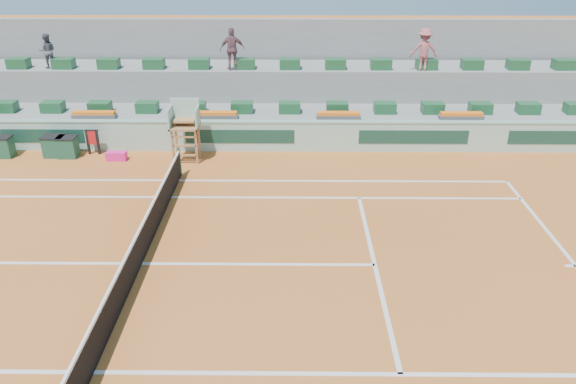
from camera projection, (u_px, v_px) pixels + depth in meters
The scene contains 19 objects.
ground at pixel (142, 264), 15.40m from camera, with size 90.00×90.00×0.00m, color #AC5621.
seating_tier_lower at pixel (199, 119), 24.76m from camera, with size 36.00×4.00×1.20m, color gray.
seating_tier_upper at pixel (203, 93), 25.90m from camera, with size 36.00×2.40×2.60m, color gray.
stadium_back_wall at pixel (207, 66), 26.95m from camera, with size 36.00×0.40×4.40m, color gray.
player_bag at pixel (116, 156), 21.99m from camera, with size 0.78×0.34×0.34m, color #F31F89.
spectator_left at pixel (47, 51), 24.60m from camera, with size 0.72×0.56×1.49m, color #4C4C58.
spectator_mid at pixel (232, 49), 24.15m from camera, with size 1.06×0.44×1.81m, color #734D57.
spectator_right at pixel (424, 50), 24.09m from camera, with size 1.16×0.67×1.80m, color #A35157.
court_lines at pixel (142, 264), 15.39m from camera, with size 23.89×11.09×0.01m.
tennis_net at pixel (139, 247), 15.17m from camera, with size 0.10×11.97×1.10m.
advertising_hoarding at pixel (192, 135), 22.77m from camera, with size 36.00×0.34×1.26m.
umpire_chair at pixel (185, 122), 21.47m from camera, with size 1.10×0.90×2.40m.
seat_row_lower at pixel (195, 107), 23.60m from camera, with size 32.90×0.60×0.44m.
seat_row_upper at pixel (199, 64), 24.70m from camera, with size 32.90×0.60×0.44m.
flower_planters at pixel (155, 115), 22.93m from camera, with size 26.80×0.36×0.28m.
drink_cooler_a at pixel (68, 147), 22.19m from camera, with size 0.75×0.65×0.84m.
drink_cooler_b at pixel (55, 146), 22.30m from camera, with size 0.85×0.73×0.84m.
drink_cooler_c at pixel (4, 147), 22.21m from camera, with size 0.71×0.61×0.84m.
towel_rack at pixel (93, 140), 22.38m from camera, with size 0.53×0.09×1.03m.
Camera 1 is at (4.14, -12.96, 8.49)m, focal length 35.00 mm.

